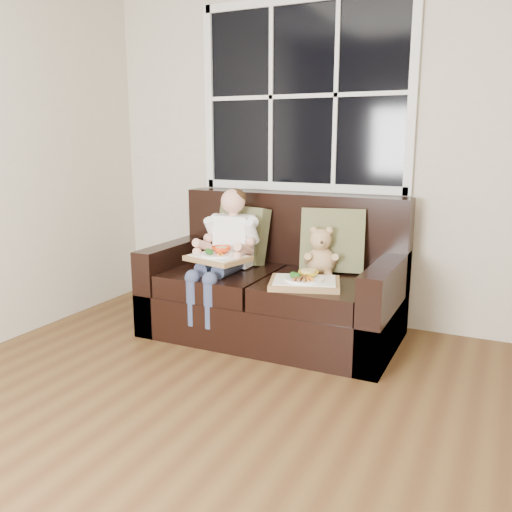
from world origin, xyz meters
The scene contains 9 objects.
room_walls centered at (0.00, 0.00, 1.59)m, with size 4.52×5.02×2.71m.
window_back centered at (-0.66, 2.48, 1.65)m, with size 1.62×0.04×1.37m.
loveseat centered at (-0.66, 2.02, 0.31)m, with size 1.70×0.92×0.96m.
pillow_left centered at (-1.00, 2.17, 0.66)m, with size 0.44×0.28×0.42m.
pillow_right centered at (-0.30, 2.17, 0.67)m, with size 0.47×0.29×0.44m.
child centered at (-0.98, 1.90, 0.64)m, with size 0.38×0.59×0.86m.
teddy_bear centered at (-0.34, 2.03, 0.59)m, with size 0.24×0.29×0.34m.
tray_left centered at (-0.97, 1.75, 0.58)m, with size 0.45×0.38×0.09m.
tray_right centered at (-0.34, 1.72, 0.48)m, with size 0.51×0.45×0.10m.
Camera 1 is at (0.79, -1.35, 1.36)m, focal length 38.00 mm.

